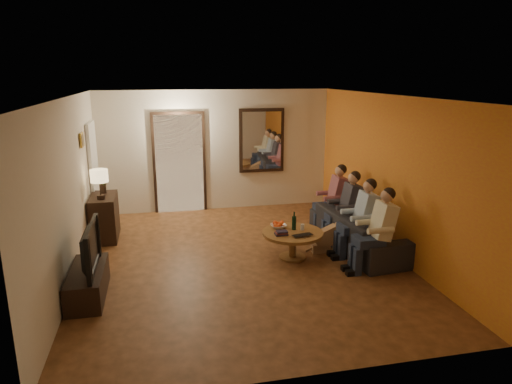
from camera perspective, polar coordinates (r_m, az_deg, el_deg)
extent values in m
cube|color=#4A2D13|center=(7.46, -1.79, -8.53)|extent=(5.00, 6.00, 0.01)
cube|color=white|center=(6.86, -1.96, 11.85)|extent=(5.00, 6.00, 0.01)
cube|color=beige|center=(9.96, -4.99, 5.15)|extent=(5.00, 0.02, 2.60)
cube|color=beige|center=(4.27, 5.48, -7.95)|extent=(5.00, 0.02, 2.60)
cube|color=beige|center=(7.06, -22.26, 0.15)|extent=(0.02, 6.00, 2.60)
cube|color=beige|center=(7.88, 16.33, 2.07)|extent=(0.02, 6.00, 2.60)
cube|color=orange|center=(7.87, 16.27, 2.07)|extent=(0.01, 6.00, 2.60)
cube|color=#FFE0A5|center=(9.92, -9.54, 3.49)|extent=(1.00, 0.06, 2.10)
cube|color=black|center=(9.91, -9.54, 3.48)|extent=(1.12, 0.04, 2.22)
cube|color=silver|center=(9.97, -8.07, 2.72)|extent=(0.45, 0.03, 1.70)
cube|color=black|center=(10.06, 0.70, 6.45)|extent=(1.00, 0.05, 1.40)
cube|color=white|center=(10.03, 0.74, 6.43)|extent=(0.86, 0.02, 1.26)
cube|color=white|center=(9.33, -19.55, 1.95)|extent=(0.06, 0.85, 2.04)
cube|color=#B28C33|center=(8.22, -20.94, 6.10)|extent=(0.03, 0.28, 0.24)
cube|color=brown|center=(8.21, -20.83, 6.11)|extent=(0.01, 0.22, 0.18)
cube|color=black|center=(8.73, -18.42, -3.01)|extent=(0.45, 0.90, 0.80)
cube|color=black|center=(6.65, -20.28, -10.63)|extent=(0.45, 1.17, 0.39)
imported|color=black|center=(6.46, -20.67, -6.56)|extent=(1.08, 0.14, 0.62)
imported|color=black|center=(8.02, 12.70, -4.76)|extent=(2.26, 1.05, 0.64)
cylinder|color=brown|center=(7.50, 4.57, -6.59)|extent=(1.26, 1.26, 0.45)
imported|color=white|center=(7.56, 2.82, -4.30)|extent=(0.26, 0.26, 0.06)
cylinder|color=silver|center=(7.50, 5.83, -4.38)|extent=(0.06, 0.06, 0.10)
imported|color=black|center=(7.19, 6.02, -5.54)|extent=(0.37, 0.28, 0.03)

